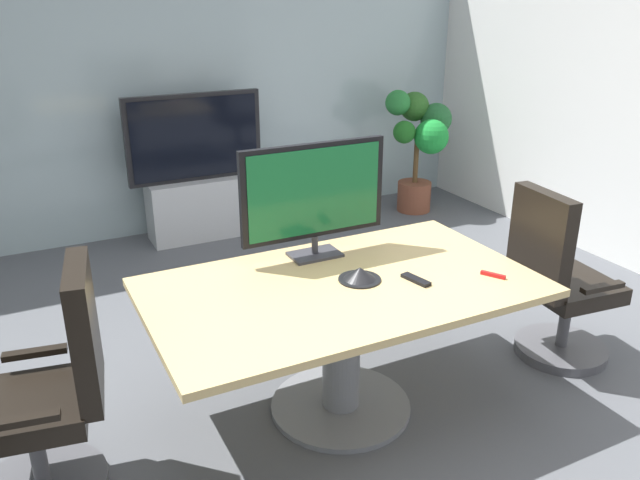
% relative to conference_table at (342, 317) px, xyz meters
% --- Properties ---
extents(ground_plane, '(7.22, 7.22, 0.00)m').
position_rel_conference_table_xyz_m(ground_plane, '(-0.01, 0.11, -0.56)').
color(ground_plane, '#515459').
extents(wall_back_glass_partition, '(6.10, 0.10, 2.70)m').
position_rel_conference_table_xyz_m(wall_back_glass_partition, '(-0.01, 3.22, 0.79)').
color(wall_back_glass_partition, '#9EB2B7').
rests_on(wall_back_glass_partition, ground).
extents(conference_table, '(1.96, 1.14, 0.75)m').
position_rel_conference_table_xyz_m(conference_table, '(0.00, 0.00, 0.00)').
color(conference_table, tan).
rests_on(conference_table, ground).
extents(office_chair_left, '(0.63, 0.61, 1.09)m').
position_rel_conference_table_xyz_m(office_chair_left, '(-1.41, 0.04, -0.10)').
color(office_chair_left, '#4C4C51').
rests_on(office_chair_left, ground).
extents(office_chair_right, '(0.62, 0.59, 1.09)m').
position_rel_conference_table_xyz_m(office_chair_right, '(1.41, -0.12, -0.10)').
color(office_chair_right, '#4C4C51').
rests_on(office_chair_right, ground).
extents(tv_monitor, '(0.84, 0.18, 0.64)m').
position_rel_conference_table_xyz_m(tv_monitor, '(0.04, 0.40, 0.55)').
color(tv_monitor, '#333338').
rests_on(tv_monitor, conference_table).
extents(wall_display_unit, '(1.20, 0.36, 1.31)m').
position_rel_conference_table_xyz_m(wall_display_unit, '(0.09, 2.87, -0.12)').
color(wall_display_unit, '#B7BABC').
rests_on(wall_display_unit, ground).
extents(potted_plant, '(0.69, 0.61, 1.22)m').
position_rel_conference_table_xyz_m(potted_plant, '(2.30, 2.59, 0.19)').
color(potted_plant, brown).
rests_on(potted_plant, ground).
extents(conference_phone, '(0.22, 0.22, 0.07)m').
position_rel_conference_table_xyz_m(conference_phone, '(0.10, 0.00, 0.22)').
color(conference_phone, black).
rests_on(conference_phone, conference_table).
extents(remote_control, '(0.08, 0.18, 0.02)m').
position_rel_conference_table_xyz_m(remote_control, '(0.35, -0.14, 0.20)').
color(remote_control, black).
rests_on(remote_control, conference_table).
extents(whiteboard_marker, '(0.08, 0.12, 0.02)m').
position_rel_conference_table_xyz_m(whiteboard_marker, '(0.74, -0.28, 0.20)').
color(whiteboard_marker, red).
rests_on(whiteboard_marker, conference_table).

